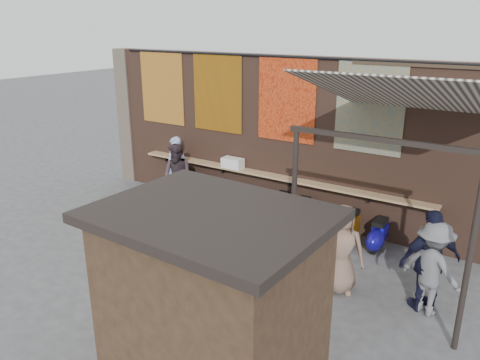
{
  "coord_description": "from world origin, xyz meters",
  "views": [
    {
      "loc": [
        5.4,
        -7.37,
        4.72
      ],
      "look_at": [
        -0.17,
        1.2,
        1.27
      ],
      "focal_mm": 35.0,
      "sensor_mm": 36.0,
      "label": 1
    }
  ],
  "objects_px": {
    "scooter_stool_3": "(236,202)",
    "scooter_stool_9": "(378,235)",
    "scooter_stool_8": "(349,228)",
    "diner_left": "(177,169)",
    "scooter_stool_4": "(256,206)",
    "shopper_navy": "(430,261)",
    "scooter_stool_1": "(197,192)",
    "scooter_stool_0": "(182,186)",
    "market_stall": "(213,316)",
    "scooter_stool_6": "(299,216)",
    "scooter_stool_2": "(216,197)",
    "shopper_grey": "(432,268)",
    "shelf_box": "(233,163)",
    "diner_right": "(178,177)",
    "scooter_stool_7": "(324,222)",
    "shopper_tan": "(341,249)",
    "scooter_stool_5": "(278,210)"
  },
  "relations": [
    {
      "from": "scooter_stool_3",
      "to": "scooter_stool_9",
      "type": "xyz_separation_m",
      "value": [
        3.69,
        0.01,
        -0.01
      ]
    },
    {
      "from": "scooter_stool_8",
      "to": "diner_left",
      "type": "height_order",
      "value": "diner_left"
    },
    {
      "from": "scooter_stool_4",
      "to": "shopper_navy",
      "type": "bearing_deg",
      "value": -21.37
    },
    {
      "from": "scooter_stool_1",
      "to": "scooter_stool_8",
      "type": "distance_m",
      "value": 4.29
    },
    {
      "from": "scooter_stool_0",
      "to": "scooter_stool_1",
      "type": "xyz_separation_m",
      "value": [
        0.57,
        -0.05,
        -0.03
      ]
    },
    {
      "from": "scooter_stool_0",
      "to": "market_stall",
      "type": "height_order",
      "value": "market_stall"
    },
    {
      "from": "scooter_stool_6",
      "to": "scooter_stool_8",
      "type": "bearing_deg",
      "value": 0.56
    },
    {
      "from": "scooter_stool_2",
      "to": "scooter_stool_9",
      "type": "xyz_separation_m",
      "value": [
        4.34,
        0.0,
        0.01
      ]
    },
    {
      "from": "scooter_stool_8",
      "to": "shopper_grey",
      "type": "distance_m",
      "value": 2.8
    },
    {
      "from": "scooter_stool_3",
      "to": "shopper_grey",
      "type": "bearing_deg",
      "value": -19.45
    },
    {
      "from": "shelf_box",
      "to": "scooter_stool_6",
      "type": "bearing_deg",
      "value": -9.17
    },
    {
      "from": "shopper_navy",
      "to": "scooter_stool_1",
      "type": "bearing_deg",
      "value": -56.66
    },
    {
      "from": "shopper_navy",
      "to": "diner_right",
      "type": "bearing_deg",
      "value": -52.15
    },
    {
      "from": "scooter_stool_3",
      "to": "shopper_navy",
      "type": "height_order",
      "value": "shopper_navy"
    },
    {
      "from": "scooter_stool_3",
      "to": "shopper_grey",
      "type": "distance_m",
      "value": 5.46
    },
    {
      "from": "shopper_navy",
      "to": "scooter_stool_2",
      "type": "bearing_deg",
      "value": -58.46
    },
    {
      "from": "diner_left",
      "to": "shelf_box",
      "type": "bearing_deg",
      "value": 5.98
    },
    {
      "from": "scooter_stool_0",
      "to": "shopper_navy",
      "type": "height_order",
      "value": "shopper_navy"
    },
    {
      "from": "shopper_navy",
      "to": "shopper_grey",
      "type": "xyz_separation_m",
      "value": [
        0.07,
        -0.08,
        -0.08
      ]
    },
    {
      "from": "scooter_stool_4",
      "to": "scooter_stool_7",
      "type": "distance_m",
      "value": 1.83
    },
    {
      "from": "market_stall",
      "to": "shopper_tan",
      "type": "bearing_deg",
      "value": 85.99
    },
    {
      "from": "shopper_grey",
      "to": "market_stall",
      "type": "height_order",
      "value": "market_stall"
    },
    {
      "from": "diner_left",
      "to": "diner_right",
      "type": "xyz_separation_m",
      "value": [
        0.5,
        -0.52,
        -0.01
      ]
    },
    {
      "from": "scooter_stool_3",
      "to": "scooter_stool_5",
      "type": "xyz_separation_m",
      "value": [
        1.23,
        -0.01,
        0.04
      ]
    },
    {
      "from": "scooter_stool_0",
      "to": "scooter_stool_2",
      "type": "height_order",
      "value": "scooter_stool_0"
    },
    {
      "from": "scooter_stool_1",
      "to": "shopper_grey",
      "type": "bearing_deg",
      "value": -15.71
    },
    {
      "from": "scooter_stool_9",
      "to": "market_stall",
      "type": "xyz_separation_m",
      "value": [
        -0.46,
        -5.4,
        0.94
      ]
    },
    {
      "from": "shopper_navy",
      "to": "market_stall",
      "type": "relative_size",
      "value": 0.71
    },
    {
      "from": "scooter_stool_1",
      "to": "scooter_stool_7",
      "type": "height_order",
      "value": "scooter_stool_1"
    },
    {
      "from": "scooter_stool_2",
      "to": "shopper_navy",
      "type": "xyz_separation_m",
      "value": [
        5.71,
        -1.74,
        0.58
      ]
    },
    {
      "from": "scooter_stool_1",
      "to": "scooter_stool_9",
      "type": "bearing_deg",
      "value": 0.38
    },
    {
      "from": "scooter_stool_8",
      "to": "scooter_stool_0",
      "type": "bearing_deg",
      "value": 179.51
    },
    {
      "from": "scooter_stool_2",
      "to": "market_stall",
      "type": "height_order",
      "value": "market_stall"
    },
    {
      "from": "scooter_stool_5",
      "to": "market_stall",
      "type": "relative_size",
      "value": 0.33
    },
    {
      "from": "scooter_stool_8",
      "to": "market_stall",
      "type": "relative_size",
      "value": 0.3
    },
    {
      "from": "scooter_stool_6",
      "to": "shopper_navy",
      "type": "distance_m",
      "value": 3.7
    },
    {
      "from": "scooter_stool_3",
      "to": "scooter_stool_4",
      "type": "xyz_separation_m",
      "value": [
        0.59,
        0.02,
        0.0
      ]
    },
    {
      "from": "scooter_stool_2",
      "to": "scooter_stool_3",
      "type": "bearing_deg",
      "value": -1.15
    },
    {
      "from": "scooter_stool_0",
      "to": "shopper_navy",
      "type": "relative_size",
      "value": 0.46
    },
    {
      "from": "scooter_stool_0",
      "to": "scooter_stool_1",
      "type": "distance_m",
      "value": 0.57
    },
    {
      "from": "scooter_stool_6",
      "to": "diner_right",
      "type": "distance_m",
      "value": 3.37
    },
    {
      "from": "diner_left",
      "to": "diner_right",
      "type": "relative_size",
      "value": 1.01
    },
    {
      "from": "shopper_tan",
      "to": "shopper_navy",
      "type": "bearing_deg",
      "value": -17.17
    },
    {
      "from": "scooter_stool_5",
      "to": "scooter_stool_9",
      "type": "height_order",
      "value": "scooter_stool_5"
    },
    {
      "from": "scooter_stool_2",
      "to": "diner_left",
      "type": "xyz_separation_m",
      "value": [
        -1.33,
        0.01,
        0.56
      ]
    },
    {
      "from": "diner_left",
      "to": "shopper_navy",
      "type": "height_order",
      "value": "shopper_navy"
    },
    {
      "from": "scooter_stool_1",
      "to": "scooter_stool_5",
      "type": "bearing_deg",
      "value": 0.22
    },
    {
      "from": "scooter_stool_3",
      "to": "scooter_stool_7",
      "type": "relative_size",
      "value": 1.03
    },
    {
      "from": "scooter_stool_3",
      "to": "shopper_tan",
      "type": "relative_size",
      "value": 0.44
    },
    {
      "from": "scooter_stool_2",
      "to": "shopper_grey",
      "type": "bearing_deg",
      "value": -17.54
    }
  ]
}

